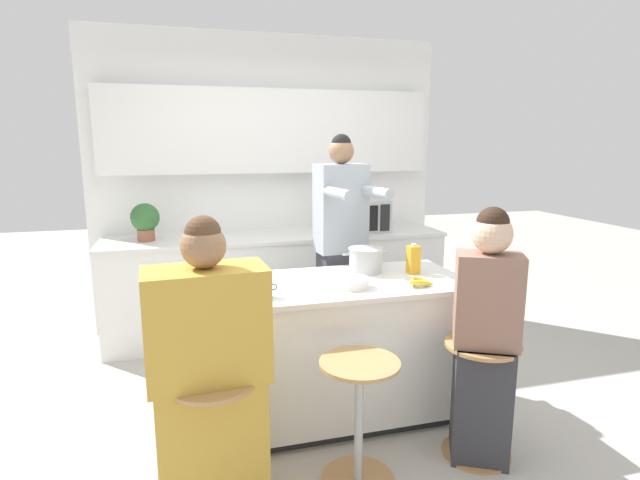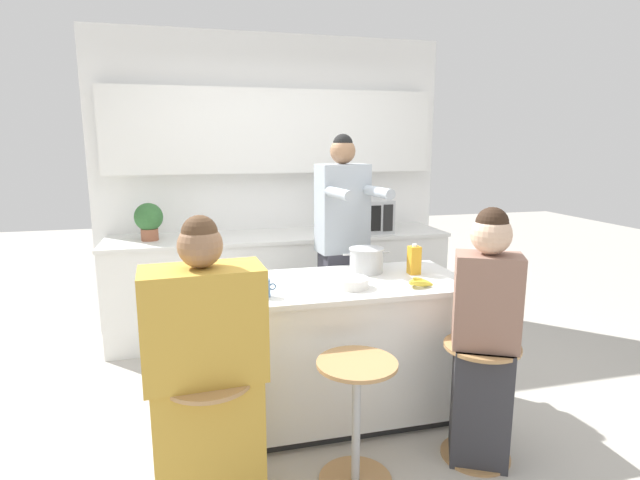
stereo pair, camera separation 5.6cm
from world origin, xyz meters
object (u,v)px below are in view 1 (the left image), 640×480
bar_stool_leftmost (214,436)px  juice_carton (413,259)px  kitchen_island (323,349)px  person_cooking (341,257)px  banana_bunch (419,282)px  potted_plant (145,220)px  bar_stool_rightmost (480,391)px  fruit_bowl (243,276)px  person_wrapped_blanket (209,378)px  microwave (359,215)px  coffee_cup_near (265,288)px  bar_stool_center (359,413)px  person_seated_near (485,344)px  cooking_pot (366,260)px

bar_stool_leftmost → juice_carton: 1.64m
kitchen_island → person_cooking: 0.80m
banana_bunch → potted_plant: 2.41m
potted_plant → banana_bunch: bearing=-46.9°
banana_bunch → potted_plant: size_ratio=0.57×
kitchen_island → bar_stool_rightmost: bearing=-41.3°
fruit_bowl → bar_stool_rightmost: bearing=-33.8°
person_wrapped_blanket → microwave: (1.48, 2.13, 0.40)m
coffee_cup_near → microwave: microwave is taller
bar_stool_center → banana_bunch: size_ratio=3.68×
fruit_bowl → juice_carton: (1.10, -0.11, 0.06)m
person_wrapped_blanket → potted_plant: size_ratio=4.46×
fruit_bowl → microwave: (1.23, 1.32, 0.15)m
microwave → banana_bunch: bearing=-97.8°
kitchen_island → person_seated_near: size_ratio=1.28×
cooking_pot → banana_bunch: (0.19, -0.40, -0.05)m
person_wrapped_blanket → person_seated_near: 1.44m
bar_stool_leftmost → potted_plant: 2.34m
bar_stool_rightmost → fruit_bowl: size_ratio=2.87×
coffee_cup_near → cooking_pot: bearing=26.6°
bar_stool_center → potted_plant: 2.56m
bar_stool_leftmost → person_wrapped_blanket: person_wrapped_blanket is taller
banana_bunch → microwave: bearing=82.2°
person_seated_near → fruit_bowl: size_ratio=6.09×
bar_stool_rightmost → juice_carton: bearing=97.8°
fruit_bowl → person_seated_near: bearing=-34.5°
kitchen_island → person_seated_near: person_seated_near is taller
coffee_cup_near → potted_plant: size_ratio=0.35×
person_seated_near → person_cooking: bearing=135.5°
kitchen_island → microwave: 1.78m
kitchen_island → potted_plant: (-1.12, 1.52, 0.64)m
coffee_cup_near → juice_carton: juice_carton is taller
bar_stool_center → coffee_cup_near: coffee_cup_near is taller
person_seated_near → banana_bunch: person_seated_near is taller
bar_stool_rightmost → cooking_pot: cooking_pot is taller
person_seated_near → juice_carton: bearing=124.5°
kitchen_island → juice_carton: 0.82m
kitchen_island → fruit_bowl: bearing=160.5°
juice_carton → microwave: bearing=84.7°
fruit_bowl → coffee_cup_near: bearing=-77.7°
coffee_cup_near → banana_bunch: bearing=-2.1°
kitchen_island → fruit_bowl: fruit_bowl is taller
bar_stool_leftmost → bar_stool_center: same height
banana_bunch → microwave: microwave is taller
juice_carton → microwave: (0.13, 1.43, 0.09)m
cooking_pot → microwave: size_ratio=0.64×
fruit_bowl → potted_plant: 1.51m
person_cooking → potted_plant: bearing=140.8°
potted_plant → person_wrapped_blanket: bearing=-79.8°
person_seated_near → potted_plant: size_ratio=4.43×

